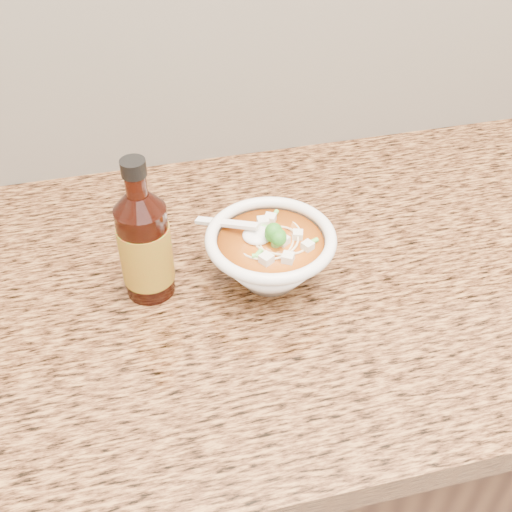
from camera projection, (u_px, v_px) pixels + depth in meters
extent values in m
cube|color=beige|center=(328.00, 1.00, 1.00)|extent=(4.00, 0.02, 0.50)
cube|color=black|center=(353.00, 434.00, 1.24)|extent=(4.00, 0.65, 0.86)
cube|color=olive|center=(383.00, 262.00, 0.94)|extent=(4.00, 0.68, 0.04)
cylinder|color=white|center=(270.00, 276.00, 0.89)|extent=(0.07, 0.07, 0.01)
torus|color=white|center=(271.00, 238.00, 0.84)|extent=(0.17, 0.17, 0.02)
torus|color=beige|center=(257.00, 239.00, 0.85)|extent=(0.11, 0.11, 0.00)
torus|color=beige|center=(279.00, 239.00, 0.85)|extent=(0.12, 0.12, 0.00)
torus|color=beige|center=(259.00, 247.00, 0.84)|extent=(0.07, 0.07, 0.00)
torus|color=beige|center=(276.00, 244.00, 0.85)|extent=(0.06, 0.06, 0.00)
torus|color=beige|center=(275.00, 249.00, 0.84)|extent=(0.06, 0.06, 0.00)
torus|color=beige|center=(270.00, 251.00, 0.84)|extent=(0.10, 0.10, 0.00)
torus|color=beige|center=(277.00, 248.00, 0.85)|extent=(0.12, 0.12, 0.00)
cube|color=silver|center=(283.00, 235.00, 0.85)|extent=(0.02, 0.02, 0.01)
cube|color=silver|center=(260.00, 240.00, 0.84)|extent=(0.02, 0.02, 0.01)
cube|color=silver|center=(294.00, 255.00, 0.82)|extent=(0.02, 0.02, 0.01)
cube|color=silver|center=(271.00, 232.00, 0.85)|extent=(0.01, 0.01, 0.01)
cube|color=silver|center=(280.00, 249.00, 0.83)|extent=(0.02, 0.02, 0.01)
cube|color=silver|center=(252.00, 241.00, 0.84)|extent=(0.02, 0.02, 0.01)
cube|color=silver|center=(265.00, 249.00, 0.83)|extent=(0.02, 0.02, 0.01)
ellipsoid|color=#196014|center=(276.00, 236.00, 0.83)|extent=(0.03, 0.03, 0.03)
cylinder|color=#69D251|center=(268.00, 263.00, 0.81)|extent=(0.01, 0.02, 0.01)
cylinder|color=#69D251|center=(307.00, 234.00, 0.85)|extent=(0.01, 0.02, 0.01)
cylinder|color=#69D251|center=(258.00, 254.00, 0.82)|extent=(0.01, 0.02, 0.01)
cylinder|color=#69D251|center=(258.00, 226.00, 0.86)|extent=(0.01, 0.02, 0.01)
cylinder|color=#69D251|center=(270.00, 261.00, 0.81)|extent=(0.01, 0.02, 0.01)
cylinder|color=#69D251|center=(234.00, 247.00, 0.83)|extent=(0.02, 0.02, 0.01)
ellipsoid|color=white|center=(257.00, 235.00, 0.85)|extent=(0.04, 0.04, 0.01)
cube|color=white|center=(227.00, 223.00, 0.86)|extent=(0.08, 0.07, 0.02)
cylinder|color=#340E07|center=(146.00, 251.00, 0.83)|extent=(0.07, 0.07, 0.14)
cylinder|color=#340E07|center=(136.00, 185.00, 0.76)|extent=(0.03, 0.03, 0.03)
cylinder|color=black|center=(133.00, 168.00, 0.74)|extent=(0.03, 0.03, 0.02)
cylinder|color=red|center=(146.00, 253.00, 0.83)|extent=(0.07, 0.07, 0.08)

